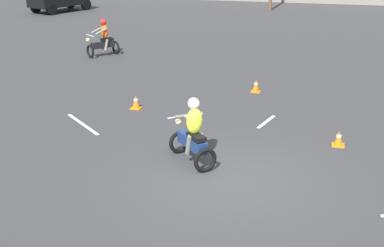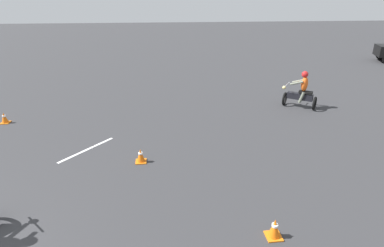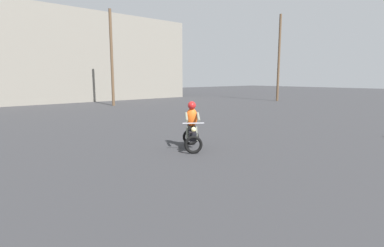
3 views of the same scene
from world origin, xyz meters
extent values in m
torus|color=black|center=(-8.32, 10.65, 0.30)|extent=(0.54, 0.44, 0.60)
torus|color=black|center=(-7.53, 11.69, 0.30)|extent=(0.54, 0.44, 0.60)
cube|color=black|center=(-7.92, 11.17, 0.52)|extent=(0.86, 1.02, 0.28)
cube|color=black|center=(-7.79, 11.34, 0.74)|extent=(0.55, 0.60, 0.10)
cylinder|color=silver|center=(-8.29, 10.69, 1.00)|extent=(0.58, 0.45, 0.04)
sphere|color=#F2E08C|center=(-8.36, 10.59, 0.82)|extent=(0.22, 0.22, 0.16)
ellipsoid|color=#EA5919|center=(-7.85, 11.26, 1.10)|extent=(0.49, 0.47, 0.64)
cylinder|color=slate|center=(-8.19, 11.15, 1.15)|extent=(0.40, 0.49, 0.27)
cylinder|color=slate|center=(-7.87, 10.90, 1.15)|extent=(0.40, 0.49, 0.27)
cylinder|color=slate|center=(-7.97, 11.33, 0.52)|extent=(0.24, 0.27, 0.51)
cylinder|color=slate|center=(-7.75, 11.16, 0.52)|extent=(0.24, 0.27, 0.51)
sphere|color=red|center=(-7.87, 11.23, 1.52)|extent=(0.39, 0.39, 0.28)
cylinder|color=brown|center=(13.07, 21.32, 4.41)|extent=(0.24, 0.24, 8.83)
cylinder|color=brown|center=(-2.39, 27.93, 4.10)|extent=(0.24, 0.24, 8.20)
cube|color=gray|center=(-4.65, 37.31, 4.52)|extent=(28.63, 8.78, 9.04)
camera|label=1|loc=(1.97, -10.85, 5.29)|focal=50.00mm
camera|label=2|loc=(4.14, 4.93, 4.55)|focal=28.00mm
camera|label=3|loc=(-14.65, 3.54, 2.48)|focal=28.00mm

